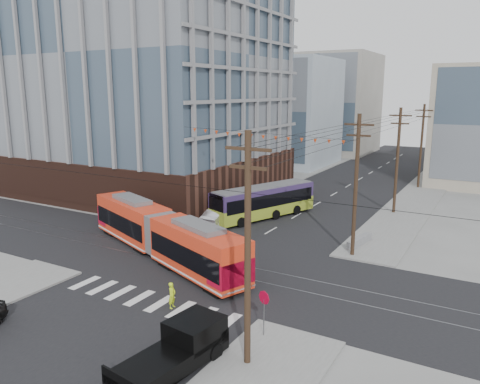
# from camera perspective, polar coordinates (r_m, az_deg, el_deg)

# --- Properties ---
(ground) EXTENTS (160.00, 160.00, 0.00)m
(ground) POSITION_cam_1_polar(r_m,az_deg,el_deg) (32.08, -7.44, -11.05)
(ground) COLOR slate
(office_building) EXTENTS (30.00, 25.00, 28.60)m
(office_building) POSITION_cam_1_polar(r_m,az_deg,el_deg) (61.26, -11.45, 13.56)
(office_building) COLOR #381E16
(office_building) RESTS_ON ground
(bg_bldg_nw_near) EXTENTS (18.00, 16.00, 18.00)m
(bg_bldg_nw_near) POSITION_cam_1_polar(r_m,az_deg,el_deg) (83.18, 4.81, 9.68)
(bg_bldg_nw_near) COLOR #8C99A5
(bg_bldg_nw_near) RESTS_ON ground
(bg_bldg_nw_far) EXTENTS (16.00, 18.00, 20.00)m
(bg_bldg_nw_far) POSITION_cam_1_polar(r_m,az_deg,el_deg) (100.63, 11.29, 10.49)
(bg_bldg_nw_far) COLOR gray
(bg_bldg_nw_far) RESTS_ON ground
(utility_pole_near) EXTENTS (0.30, 0.30, 11.00)m
(utility_pole_near) POSITION_cam_1_polar(r_m,az_deg,el_deg) (21.04, 0.94, -7.55)
(utility_pole_near) COLOR black
(utility_pole_near) RESTS_ON ground
(utility_pole_far) EXTENTS (0.30, 0.30, 11.00)m
(utility_pole_far) POSITION_cam_1_polar(r_m,az_deg,el_deg) (80.26, 22.87, 6.18)
(utility_pole_far) COLOR black
(utility_pole_far) RESTS_ON ground
(streetcar) EXTENTS (18.74, 9.68, 3.69)m
(streetcar) POSITION_cam_1_polar(r_m,az_deg,el_deg) (36.60, -9.48, -5.07)
(streetcar) COLOR red
(streetcar) RESTS_ON ground
(city_bus) EXTENTS (6.73, 12.03, 3.37)m
(city_bus) POSITION_cam_1_polar(r_m,az_deg,el_deg) (47.26, 2.90, -1.17)
(city_bus) COLOR #33234D
(city_bus) RESTS_ON ground
(pickup_truck) EXTENTS (2.84, 6.11, 2.00)m
(pickup_truck) POSITION_cam_1_polar(r_m,az_deg,el_deg) (22.60, -8.48, -18.85)
(pickup_truck) COLOR black
(pickup_truck) RESTS_ON ground
(parked_car_silver) EXTENTS (2.01, 5.01, 1.62)m
(parked_car_silver) POSITION_cam_1_polar(r_m,az_deg,el_deg) (45.16, -2.51, -2.95)
(parked_car_silver) COLOR silver
(parked_car_silver) RESTS_ON ground
(parked_car_white) EXTENTS (3.77, 5.40, 1.45)m
(parked_car_white) POSITION_cam_1_polar(r_m,az_deg,el_deg) (50.91, 1.12, -1.29)
(parked_car_white) COLOR #B6B6B6
(parked_car_white) RESTS_ON ground
(parked_car_grey) EXTENTS (3.29, 5.14, 1.32)m
(parked_car_grey) POSITION_cam_1_polar(r_m,az_deg,el_deg) (52.38, 2.72, -0.99)
(parked_car_grey) COLOR #525357
(parked_car_grey) RESTS_ON ground
(pedestrian) EXTENTS (0.46, 0.63, 1.59)m
(pedestrian) POSITION_cam_1_polar(r_m,az_deg,el_deg) (28.59, -8.29, -12.34)
(pedestrian) COLOR #C5EA1B
(pedestrian) RESTS_ON ground
(stop_sign) EXTENTS (0.95, 0.95, 2.44)m
(stop_sign) POSITION_cam_1_polar(r_m,az_deg,el_deg) (25.04, 2.93, -14.86)
(stop_sign) COLOR #A80322
(stop_sign) RESTS_ON ground
(jersey_barrier) EXTENTS (1.40, 3.81, 0.74)m
(jersey_barrier) POSITION_cam_1_polar(r_m,az_deg,el_deg) (40.30, 14.37, -5.87)
(jersey_barrier) COLOR slate
(jersey_barrier) RESTS_ON ground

